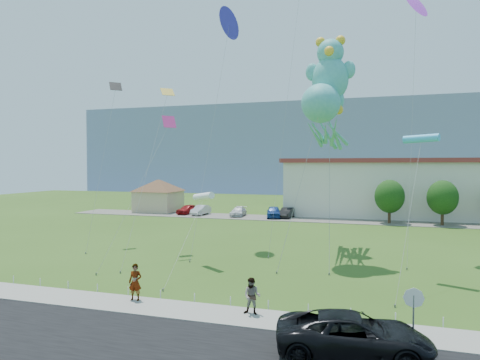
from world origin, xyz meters
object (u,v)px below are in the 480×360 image
at_px(pedestrian_right, 252,296).
at_px(parked_car_black, 287,213).
at_px(pavilion, 159,192).
at_px(octopus_kite, 323,116).
at_px(parked_car_blue, 274,212).
at_px(suv, 354,335).
at_px(parked_car_white, 238,212).
at_px(pedestrian_left, 135,282).
at_px(parked_car_red, 188,209).
at_px(teddy_bear_kite, 330,73).
at_px(stop_sign, 414,304).
at_px(parked_car_silver, 201,210).

bearing_deg(pedestrian_right, parked_car_black, 99.34).
distance_m(pavilion, octopus_kite, 39.21).
height_order(pedestrian_right, parked_car_blue, pedestrian_right).
bearing_deg(suv, parked_car_white, 14.93).
height_order(pedestrian_left, octopus_kite, octopus_kite).
distance_m(pedestrian_right, parked_car_red, 43.32).
relative_size(parked_car_blue, teddy_bear_kite, 0.27).
bearing_deg(pavilion, suv, -54.26).
xyz_separation_m(pedestrian_left, parked_car_red, (-14.00, 37.94, -0.31)).
bearing_deg(parked_car_red, stop_sign, -42.86).
xyz_separation_m(parked_car_blue, octopus_kite, (9.13, -23.29, 10.29)).
distance_m(parked_car_black, octopus_kite, 27.00).
distance_m(pavilion, teddy_bear_kite, 40.57).
distance_m(suv, octopus_kite, 20.49).
bearing_deg(parked_car_black, pedestrian_left, -86.91).
bearing_deg(pedestrian_right, parked_car_silver, 116.69).
bearing_deg(parked_car_silver, pavilion, 166.42).
relative_size(parked_car_black, teddy_bear_kite, 0.24).
xyz_separation_m(stop_sign, parked_car_black, (-12.72, 39.97, -1.12)).
distance_m(suv, parked_car_blue, 42.56).
distance_m(stop_sign, parked_car_blue, 42.04).
bearing_deg(pavilion, parked_car_blue, -8.21).
bearing_deg(pedestrian_right, parked_car_blue, 102.02).
relative_size(pavilion, parked_car_white, 2.13).
distance_m(pedestrian_right, parked_car_blue, 38.34).
xyz_separation_m(pavilion, suv, (31.30, -43.50, -2.16)).
bearing_deg(octopus_kite, pedestrian_left, -120.24).
bearing_deg(pedestrian_left, teddy_bear_kite, 49.56).
bearing_deg(parked_car_white, octopus_kite, -62.62).
bearing_deg(suv, parked_car_blue, 8.66).
height_order(suv, parked_car_red, suv).
bearing_deg(pedestrian_right, octopus_kite, 84.05).
relative_size(parked_car_white, parked_car_blue, 0.95).
relative_size(parked_car_red, octopus_kite, 0.31).
relative_size(pavilion, suv, 1.59).
bearing_deg(parked_car_red, parked_car_silver, 1.47).
height_order(stop_sign, suv, stop_sign).
xyz_separation_m(suv, parked_car_white, (-17.45, 41.07, -0.18)).
distance_m(parked_car_blue, parked_car_black, 1.81).
relative_size(suv, parked_car_red, 1.41).
relative_size(stop_sign, parked_car_white, 0.58).
distance_m(stop_sign, parked_car_black, 41.96).
xyz_separation_m(parked_car_black, octopus_kite, (7.39, -23.80, 10.38)).
height_order(parked_car_white, parked_car_black, parked_car_black).
bearing_deg(teddy_bear_kite, stop_sign, -73.34).
distance_m(pavilion, pedestrian_left, 44.86).
relative_size(pavilion, parked_car_black, 2.20).
xyz_separation_m(pavilion, parked_car_red, (5.96, -2.20, -2.26)).
bearing_deg(teddy_bear_kite, parked_car_black, 108.31).
relative_size(pavilion, stop_sign, 3.68).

